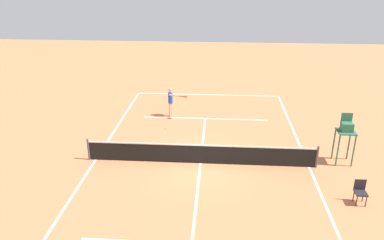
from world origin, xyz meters
The scene contains 7 objects.
ground_plane centered at (0.00, 0.00, 0.00)m, with size 60.00×60.00×0.00m, color #D37A4C.
court_lines centered at (0.00, 0.00, 0.00)m, with size 10.08×20.35×0.01m.
tennis_net centered at (0.00, 0.00, 0.50)m, with size 10.68×0.10×1.07m.
player_serving centered at (2.07, -5.83, 1.08)m, with size 1.25×0.85×1.80m.
tennis_ball centered at (2.15, -3.89, 0.03)m, with size 0.07×0.07×0.07m, color #CCE033.
umpire_chair centered at (-6.58, -0.59, 1.61)m, with size 0.80×0.80×2.41m.
courtside_chair_near centered at (-6.30, 2.72, 0.53)m, with size 0.44×0.46×0.95m.
Camera 1 is at (-0.73, 15.63, 8.59)m, focal length 35.55 mm.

